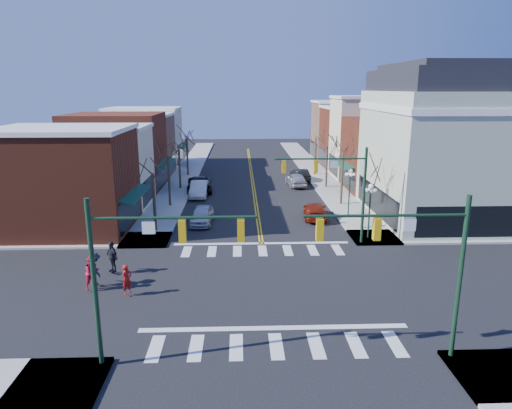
{
  "coord_description": "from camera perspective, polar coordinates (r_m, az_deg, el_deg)",
  "views": [
    {
      "loc": [
        -1.57,
        -24.41,
        11.25
      ],
      "look_at": [
        -0.38,
        8.6,
        2.8
      ],
      "focal_mm": 32.0,
      "sensor_mm": 36.0,
      "label": 1
    }
  ],
  "objects": [
    {
      "name": "tree_left_d",
      "position": [
        60.44,
        -8.57,
        5.82
      ],
      "size": [
        0.24,
        0.24,
        4.9
      ],
      "primitive_type": "cylinder",
      "color": "#382B21",
      "rests_on": "ground"
    },
    {
      "name": "traffic_mast_near_left",
      "position": [
        18.65,
        -14.33,
        -6.65
      ],
      "size": [
        6.6,
        0.28,
        7.2
      ],
      "color": "#14331E",
      "rests_on": "ground"
    },
    {
      "name": "bldg_left_tan",
      "position": [
        62.18,
        -15.11,
        7.07
      ],
      "size": [
        10.0,
        7.5,
        7.8
      ],
      "primitive_type": "cube",
      "color": "#8B634D",
      "rests_on": "ground"
    },
    {
      "name": "pedestrian_dark_b",
      "position": [
        28.2,
        -19.48,
        -7.57
      ],
      "size": [
        1.3,
        1.43,
        1.93
      ],
      "primitive_type": "imported",
      "rotation": [
        0.0,
        0.0,
        2.19
      ],
      "color": "black",
      "rests_on": "sidewalk_left"
    },
    {
      "name": "pedestrian_red_b",
      "position": [
        27.73,
        -19.81,
        -8.02
      ],
      "size": [
        1.11,
        1.17,
        1.9
      ],
      "primitive_type": "imported",
      "rotation": [
        0.0,
        0.0,
        0.97
      ],
      "color": "red",
      "rests_on": "sidewalk_left"
    },
    {
      "name": "pedestrian_red_a",
      "position": [
        26.54,
        -15.85,
        -8.98
      ],
      "size": [
        0.68,
        0.73,
        1.67
      ],
      "primitive_type": "imported",
      "rotation": [
        0.0,
        0.0,
        0.95
      ],
      "color": "#A81411",
      "rests_on": "sidewalk_left"
    },
    {
      "name": "tree_right_d",
      "position": [
        60.87,
        7.43,
        5.95
      ],
      "size": [
        0.24,
        0.24,
        4.97
      ],
      "primitive_type": "cylinder",
      "color": "#382B21",
      "rests_on": "ground"
    },
    {
      "name": "sidewalk_left",
      "position": [
        46.35,
        -10.91,
        0.14
      ],
      "size": [
        3.5,
        70.0,
        0.15
      ],
      "primitive_type": "cube",
      "color": "#9E9B93",
      "rests_on": "ground"
    },
    {
      "name": "traffic_mast_near_right",
      "position": [
        19.56,
        19.52,
        -6.05
      ],
      "size": [
        6.6,
        0.28,
        7.2
      ],
      "color": "#14331E",
      "rests_on": "ground"
    },
    {
      "name": "sidewalk_right",
      "position": [
        46.94,
        10.7,
        0.32
      ],
      "size": [
        3.5,
        70.0,
        0.15
      ],
      "primitive_type": "cube",
      "color": "#9E9B93",
      "rests_on": "ground"
    },
    {
      "name": "tree_left_c",
      "position": [
        52.63,
        -9.51,
        4.34
      ],
      "size": [
        0.24,
        0.24,
        4.55
      ],
      "primitive_type": "cylinder",
      "color": "#382B21",
      "rests_on": "ground"
    },
    {
      "name": "bldg_right_stucco",
      "position": [
        60.69,
        14.43,
        7.99
      ],
      "size": [
        10.0,
        7.0,
        10.0
      ],
      "primitive_type": "cube",
      "color": "beige",
      "rests_on": "ground"
    },
    {
      "name": "bldg_right_brick_a",
      "position": [
        53.47,
        16.67,
        5.96
      ],
      "size": [
        10.0,
        8.5,
        8.0
      ],
      "primitive_type": "cube",
      "color": "maroon",
      "rests_on": "ground"
    },
    {
      "name": "bldg_left_brick_b",
      "position": [
        54.2,
        -17.04,
        6.31
      ],
      "size": [
        10.0,
        9.0,
        8.5
      ],
      "primitive_type": "cube",
      "color": "maroon",
      "rests_on": "ground"
    },
    {
      "name": "bldg_left_brick_a",
      "position": [
        39.42,
        -22.74,
        2.63
      ],
      "size": [
        10.0,
        8.5,
        8.0
      ],
      "primitive_type": "cube",
      "color": "maroon",
      "rests_on": "ground"
    },
    {
      "name": "car_right_mid",
      "position": [
        53.88,
        5.04,
        3.11
      ],
      "size": [
        2.29,
        4.81,
        1.59
      ],
      "primitive_type": "imported",
      "rotation": [
        0.0,
        0.0,
        3.23
      ],
      "color": "#BBBCC1",
      "rests_on": "ground"
    },
    {
      "name": "pedestrian_dark_a",
      "position": [
        29.72,
        -17.56,
        -6.24
      ],
      "size": [
        1.16,
        1.16,
        1.97
      ],
      "primitive_type": "imported",
      "rotation": [
        0.0,
        0.0,
        -0.79
      ],
      "color": "black",
      "rests_on": "sidewalk_left"
    },
    {
      "name": "car_right_far",
      "position": [
        57.29,
        5.54,
        3.72
      ],
      "size": [
        2.12,
        4.7,
        1.5
      ],
      "primitive_type": "imported",
      "rotation": [
        0.0,
        0.0,
        3.26
      ],
      "color": "black",
      "rests_on": "ground"
    },
    {
      "name": "ground",
      "position": [
        26.92,
        1.49,
        -10.36
      ],
      "size": [
        160.0,
        160.0,
        0.0
      ],
      "primitive_type": "plane",
      "color": "black",
      "rests_on": "ground"
    },
    {
      "name": "bldg_left_stucco_b",
      "position": [
        69.69,
        -13.72,
        8.06
      ],
      "size": [
        10.0,
        8.0,
        8.2
      ],
      "primitive_type": "cube",
      "color": "beige",
      "rests_on": "ground"
    },
    {
      "name": "car_left_far",
      "position": [
        51.28,
        -7.08,
        2.48
      ],
      "size": [
        3.09,
        5.93,
        1.6
      ],
      "primitive_type": "imported",
      "rotation": [
        0.0,
        0.0,
        0.08
      ],
      "color": "black",
      "rests_on": "ground"
    },
    {
      "name": "bldg_left_stucco_a",
      "position": [
        46.67,
        -19.45,
        4.28
      ],
      "size": [
        10.0,
        7.0,
        7.5
      ],
      "primitive_type": "cube",
      "color": "beige",
      "rests_on": "ground"
    },
    {
      "name": "lamppost_midblock",
      "position": [
        41.44,
        11.63,
        2.52
      ],
      "size": [
        0.36,
        0.36,
        4.33
      ],
      "color": "#14331E",
      "rests_on": "ground"
    },
    {
      "name": "traffic_mast_far_right",
      "position": [
        33.24,
        10.35,
        2.77
      ],
      "size": [
        6.6,
        0.28,
        7.2
      ],
      "color": "#14331E",
      "rests_on": "ground"
    },
    {
      "name": "tree_left_a",
      "position": [
        37.13,
        -12.6,
        0.18
      ],
      "size": [
        0.24,
        0.24,
        4.76
      ],
      "primitive_type": "cylinder",
      "color": "#382B21",
      "rests_on": "ground"
    },
    {
      "name": "victorian_corner",
      "position": [
        43.14,
        22.9,
        7.12
      ],
      "size": [
        12.25,
        14.25,
        13.3
      ],
      "color": "#ACB89F",
      "rests_on": "ground"
    },
    {
      "name": "tree_right_c",
      "position": [
        53.1,
        8.82,
        4.61
      ],
      "size": [
        0.24,
        0.24,
        4.83
      ],
      "primitive_type": "cylinder",
      "color": "#382B21",
      "rests_on": "ground"
    },
    {
      "name": "tree_left_b",
      "position": [
        44.8,
        -10.8,
        2.86
      ],
      "size": [
        0.24,
        0.24,
        5.04
      ],
      "primitive_type": "cylinder",
      "color": "#382B21",
      "rests_on": "ground"
    },
    {
      "name": "car_left_near",
      "position": [
        39.1,
        -6.79,
        -1.33
      ],
      "size": [
        2.03,
        4.5,
        1.5
      ],
      "primitive_type": "imported",
      "rotation": [
        0.0,
        0.0,
        -0.06
      ],
      "color": "#BCBCC1",
      "rests_on": "ground"
    },
    {
      "name": "tree_right_b",
      "position": [
        45.37,
        10.69,
        3.1
      ],
      "size": [
        0.24,
        0.24,
        5.18
      ],
      "primitive_type": "cylinder",
      "color": "#382B21",
      "rests_on": "ground"
    },
    {
      "name": "car_left_mid",
      "position": [
        48.96,
        -7.14,
        1.93
      ],
      "size": [
        1.74,
        4.95,
        1.63
      ],
      "primitive_type": "imported",
      "rotation": [
        0.0,
        0.0,
        0.0
      ],
      "color": "silver",
      "rests_on": "ground"
    },
    {
      "name": "bldg_right_tan",
      "position": [
        75.67,
        11.13,
        8.97
      ],
      "size": [
        10.0,
        8.0,
        9.0
      ],
      "primitive_type": "cube",
      "color": "#8B634D",
      "rests_on": "ground"
    },
    {
      "name": "lamppost_corner",
      "position": [
        35.31,
        14.06,
        0.34
      ],
      "size": [
        0.36,
        0.36,
        4.33
      ],
      "color": "#14331E",
      "rests_on": "ground"
    },
    {
      "name": "tree_right_a",
      "position": [
        37.85,
        13.27,
        0.3
      ],
      "size": [
        0.24,
        0.24,
        4.62
      ],
      "primitive_type": "cylinder",
      "color": "#382B21",
      "rests_on": "ground"
    },
    {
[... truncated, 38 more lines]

